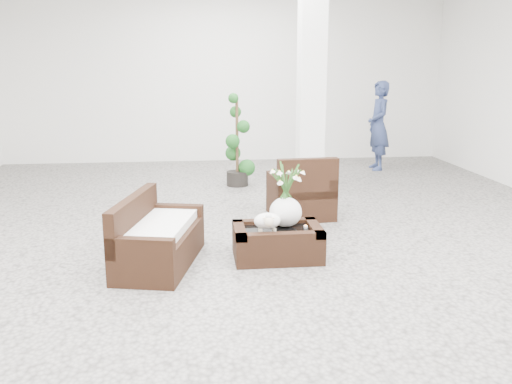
{
  "coord_description": "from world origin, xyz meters",
  "views": [
    {
      "loc": [
        -0.65,
        -5.91,
        1.99
      ],
      "look_at": [
        0.0,
        -0.1,
        0.62
      ],
      "focal_mm": 38.74,
      "sensor_mm": 36.0,
      "label": 1
    }
  ],
  "objects": [
    {
      "name": "coffee_table",
      "position": [
        0.18,
        -0.5,
        0.16
      ],
      "size": [
        0.9,
        0.6,
        0.31
      ],
      "primitive_type": "cube",
      "color": "black",
      "rests_on": "ground"
    },
    {
      "name": "tealight",
      "position": [
        0.48,
        -0.48,
        0.33
      ],
      "size": [
        0.04,
        0.04,
        0.03
      ],
      "primitive_type": "cylinder",
      "color": "white",
      "rests_on": "coffee_table"
    },
    {
      "name": "sheep_figurine",
      "position": [
        0.06,
        -0.6,
        0.42
      ],
      "size": [
        0.28,
        0.23,
        0.21
      ],
      "primitive_type": "ellipsoid",
      "color": "white",
      "rests_on": "coffee_table"
    },
    {
      "name": "topiary",
      "position": [
        0.04,
        3.03,
        0.74
      ],
      "size": [
        0.4,
        0.4,
        1.49
      ],
      "primitive_type": null,
      "color": "#164416",
      "rests_on": "ground"
    },
    {
      "name": "column",
      "position": [
        1.2,
        2.8,
        1.75
      ],
      "size": [
        0.4,
        0.4,
        3.5
      ],
      "primitive_type": "cube",
      "color": "white",
      "rests_on": "ground"
    },
    {
      "name": "ground",
      "position": [
        0.0,
        0.0,
        0.0
      ],
      "size": [
        11.0,
        11.0,
        0.0
      ],
      "primitive_type": "plane",
      "color": "gray",
      "rests_on": "ground"
    },
    {
      "name": "planter_narcissus",
      "position": [
        0.28,
        -0.4,
        0.71
      ],
      "size": [
        0.44,
        0.44,
        0.8
      ],
      "primitive_type": null,
      "color": "white",
      "rests_on": "coffee_table"
    },
    {
      "name": "loveseat",
      "position": [
        -1.02,
        -0.56,
        0.35
      ],
      "size": [
        0.91,
        1.42,
        0.7
      ],
      "primitive_type": "cube",
      "rotation": [
        0.0,
        0.0,
        1.34
      ],
      "color": "black",
      "rests_on": "ground"
    },
    {
      "name": "shopper",
      "position": [
        2.8,
        4.18,
        0.84
      ],
      "size": [
        0.41,
        0.62,
        1.67
      ],
      "primitive_type": "imported",
      "rotation": [
        0.0,
        0.0,
        -1.59
      ],
      "color": "navy",
      "rests_on": "ground"
    },
    {
      "name": "armchair",
      "position": [
        0.72,
        1.07,
        0.41
      ],
      "size": [
        0.84,
        0.81,
        0.83
      ],
      "primitive_type": "cube",
      "rotation": [
        0.0,
        0.0,
        3.22
      ],
      "color": "black",
      "rests_on": "ground"
    }
  ]
}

